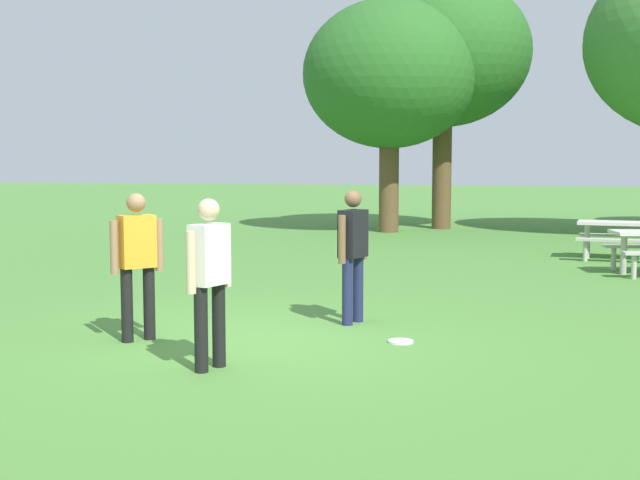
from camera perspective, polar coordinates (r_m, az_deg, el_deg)
ground_plane at (r=9.46m, az=-4.23°, el=-6.74°), size 120.00×120.00×0.00m
person_thrower at (r=10.17m, az=2.27°, el=-0.50°), size 0.34×0.58×1.64m
person_catcher at (r=7.98m, az=-7.58°, el=-2.18°), size 0.34×0.58×1.64m
person_bystander at (r=9.40m, az=-12.40°, el=-1.11°), size 0.44×0.47×1.64m
frisbee at (r=9.28m, az=5.54°, el=-6.92°), size 0.28×0.28×0.03m
picnic_table_far at (r=17.89m, az=19.93°, el=0.52°), size 1.88×1.64×0.77m
tree_tall_left at (r=23.53m, az=4.79°, el=11.18°), size 4.82×4.82×6.44m
tree_broad_center at (r=24.97m, az=8.44°, el=12.48°), size 5.04×5.04×7.26m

